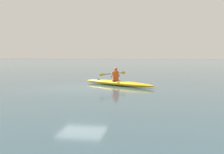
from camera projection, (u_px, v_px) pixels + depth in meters
ground_plane at (82, 88)px, 14.78m from camera, size 160.00×160.00×0.00m
kayak at (118, 83)px, 15.80m from camera, size 4.61×3.00×0.29m
kayaker at (115, 75)px, 15.86m from camera, size 1.25×2.12×0.77m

